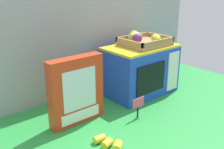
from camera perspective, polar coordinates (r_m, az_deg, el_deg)
The scene contains 8 objects.
ground_plane at distance 1.41m, azimuth 1.44°, elevation -6.39°, with size 1.70×1.70×0.00m, color green.
display_back_panel at distance 1.50m, azimuth -5.37°, elevation 10.23°, with size 1.61×0.03×0.75m, color #A0A3A8.
toy_microwave at distance 1.52m, azimuth 6.04°, elevation 1.02°, with size 0.40×0.25×0.27m.
food_groups_crate at distance 1.48m, azimuth 6.67°, elevation 7.14°, with size 0.25×0.21×0.08m.
cookie_set_box at distance 1.20m, azimuth -7.59°, elevation -3.45°, with size 0.26×0.06×0.31m.
price_sign at distance 1.26m, azimuth 5.58°, elevation -6.43°, with size 0.07×0.01×0.10m.
loose_toy_banana at distance 1.08m, azimuth -0.89°, elevation -14.29°, with size 0.08×0.13×0.03m.
loose_toy_apple at distance 1.75m, azimuth 12.98°, elevation -0.54°, with size 0.06×0.06×0.06m, color red.
Camera 1 is at (-0.85, -0.94, 0.62)m, focal length 43.00 mm.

